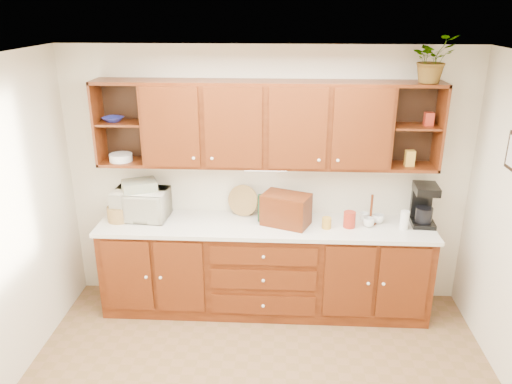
# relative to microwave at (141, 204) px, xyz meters

# --- Properties ---
(ceiling) EXTENTS (4.00, 4.00, 0.00)m
(ceiling) POSITION_rel_microwave_xyz_m (1.23, -1.53, 1.51)
(ceiling) COLOR white
(ceiling) RESTS_ON back_wall
(back_wall) EXTENTS (4.00, 0.00, 4.00)m
(back_wall) POSITION_rel_microwave_xyz_m (1.23, 0.22, 0.21)
(back_wall) COLOR #EBE2C6
(back_wall) RESTS_ON floor
(base_cabinets) EXTENTS (3.20, 0.60, 0.90)m
(base_cabinets) POSITION_rel_microwave_xyz_m (1.23, -0.08, -0.64)
(base_cabinets) COLOR #3C1606
(base_cabinets) RESTS_ON floor
(countertop) EXTENTS (3.24, 0.64, 0.04)m
(countertop) POSITION_rel_microwave_xyz_m (1.23, -0.09, -0.17)
(countertop) COLOR silver
(countertop) RESTS_ON base_cabinets
(upper_cabinets) EXTENTS (3.20, 0.33, 0.80)m
(upper_cabinets) POSITION_rel_microwave_xyz_m (1.24, 0.06, 0.81)
(upper_cabinets) COLOR #3C1606
(upper_cabinets) RESTS_ON back_wall
(undercabinet_light) EXTENTS (0.40, 0.05, 0.02)m
(undercabinet_light) POSITION_rel_microwave_xyz_m (1.23, 0.00, 0.38)
(undercabinet_light) COLOR white
(undercabinet_light) RESTS_ON upper_cabinets
(wicker_basket) EXTENTS (0.29, 0.29, 0.15)m
(wicker_basket) POSITION_rel_microwave_xyz_m (-0.20, -0.09, -0.07)
(wicker_basket) COLOR #A58045
(wicker_basket) RESTS_ON countertop
(microwave) EXTENTS (0.55, 0.39, 0.29)m
(microwave) POSITION_rel_microwave_xyz_m (0.00, 0.00, 0.00)
(microwave) COLOR white
(microwave) RESTS_ON countertop
(towel_stack) EXTENTS (0.39, 0.34, 0.10)m
(towel_stack) POSITION_rel_microwave_xyz_m (0.00, 0.00, 0.19)
(towel_stack) COLOR tan
(towel_stack) RESTS_ON microwave
(wine_bottle) EXTENTS (0.08, 0.08, 0.28)m
(wine_bottle) POSITION_rel_microwave_xyz_m (1.19, -0.02, -0.01)
(wine_bottle) COLOR black
(wine_bottle) RESTS_ON countertop
(woven_tray) EXTENTS (0.33, 0.17, 0.31)m
(woven_tray) POSITION_rel_microwave_xyz_m (1.00, 0.12, -0.14)
(woven_tray) COLOR #A58045
(woven_tray) RESTS_ON countertop
(bread_box) EXTENTS (0.51, 0.42, 0.31)m
(bread_box) POSITION_rel_microwave_xyz_m (1.43, -0.08, 0.01)
(bread_box) COLOR #3C1606
(bread_box) RESTS_ON countertop
(mug_tree) EXTENTS (0.25, 0.26, 0.30)m
(mug_tree) POSITION_rel_microwave_xyz_m (2.25, -0.02, -0.10)
(mug_tree) COLOR #3C1606
(mug_tree) RESTS_ON countertop
(canister_red) EXTENTS (0.15, 0.15, 0.15)m
(canister_red) POSITION_rel_microwave_xyz_m (2.04, -0.12, -0.07)
(canister_red) COLOR #A52918
(canister_red) RESTS_ON countertop
(canister_white) EXTENTS (0.10, 0.10, 0.18)m
(canister_white) POSITION_rel_microwave_xyz_m (2.55, -0.13, -0.06)
(canister_white) COLOR white
(canister_white) RESTS_ON countertop
(canister_yellow) EXTENTS (0.11, 0.11, 0.11)m
(canister_yellow) POSITION_rel_microwave_xyz_m (1.82, -0.15, -0.09)
(canister_yellow) COLOR gold
(canister_yellow) RESTS_ON countertop
(coffee_maker) EXTENTS (0.23, 0.29, 0.40)m
(coffee_maker) POSITION_rel_microwave_xyz_m (2.75, 0.01, 0.05)
(coffee_maker) COLOR black
(coffee_maker) RESTS_ON countertop
(bowl_stack) EXTENTS (0.24, 0.24, 0.05)m
(bowl_stack) POSITION_rel_microwave_xyz_m (-0.21, 0.05, 0.84)
(bowl_stack) COLOR navy
(bowl_stack) RESTS_ON upper_cabinets
(plate_stack) EXTENTS (0.22, 0.22, 0.07)m
(plate_stack) POSITION_rel_microwave_xyz_m (-0.17, 0.03, 0.47)
(plate_stack) COLOR white
(plate_stack) RESTS_ON upper_cabinets
(pantry_box_yellow) EXTENTS (0.09, 0.07, 0.15)m
(pantry_box_yellow) POSITION_rel_microwave_xyz_m (2.57, 0.02, 0.51)
(pantry_box_yellow) COLOR gold
(pantry_box_yellow) RESTS_ON upper_cabinets
(pantry_box_red) EXTENTS (0.08, 0.07, 0.12)m
(pantry_box_red) POSITION_rel_microwave_xyz_m (2.71, 0.04, 0.87)
(pantry_box_red) COLOR #A52918
(pantry_box_red) RESTS_ON upper_cabinets
(potted_plant) EXTENTS (0.47, 0.44, 0.41)m
(potted_plant) POSITION_rel_microwave_xyz_m (2.67, 0.01, 1.41)
(potted_plant) COLOR #999999
(potted_plant) RESTS_ON upper_cabinets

